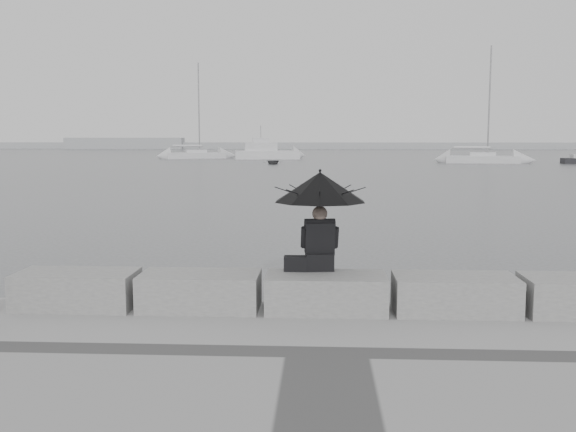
# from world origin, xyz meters

# --- Properties ---
(ground) EXTENTS (360.00, 360.00, 0.00)m
(ground) POSITION_xyz_m (0.00, 0.00, 0.00)
(ground) COLOR #45484A
(ground) RESTS_ON ground
(stone_block_far_left) EXTENTS (1.60, 0.80, 0.50)m
(stone_block_far_left) POSITION_xyz_m (-3.40, -0.45, 0.75)
(stone_block_far_left) COLOR slate
(stone_block_far_left) RESTS_ON promenade
(stone_block_left) EXTENTS (1.60, 0.80, 0.50)m
(stone_block_left) POSITION_xyz_m (-1.70, -0.45, 0.75)
(stone_block_left) COLOR slate
(stone_block_left) RESTS_ON promenade
(stone_block_centre) EXTENTS (1.60, 0.80, 0.50)m
(stone_block_centre) POSITION_xyz_m (0.00, -0.45, 0.75)
(stone_block_centre) COLOR slate
(stone_block_centre) RESTS_ON promenade
(stone_block_right) EXTENTS (1.60, 0.80, 0.50)m
(stone_block_right) POSITION_xyz_m (1.70, -0.45, 0.75)
(stone_block_right) COLOR slate
(stone_block_right) RESTS_ON promenade
(seated_person) EXTENTS (1.27, 1.27, 1.39)m
(seated_person) POSITION_xyz_m (-0.09, -0.12, 2.02)
(seated_person) COLOR black
(seated_person) RESTS_ON stone_block_centre
(bag) EXTENTS (0.32, 0.18, 0.20)m
(bag) POSITION_xyz_m (-0.42, -0.22, 1.10)
(bag) COLOR black
(bag) RESTS_ON stone_block_centre
(distant_landmass) EXTENTS (180.00, 8.00, 2.80)m
(distant_landmass) POSITION_xyz_m (-8.14, 154.51, 0.90)
(distant_landmass) COLOR #9EA0A3
(distant_landmass) RESTS_ON ground
(sailboat_left) EXTENTS (8.21, 5.03, 12.90)m
(sailboat_left) POSITION_xyz_m (-17.16, 77.87, 0.52)
(sailboat_left) COLOR silver
(sailboat_left) RESTS_ON ground
(sailboat_right) EXTENTS (8.19, 4.05, 12.90)m
(sailboat_right) POSITION_xyz_m (17.85, 63.83, 0.52)
(sailboat_right) COLOR silver
(sailboat_right) RESTS_ON ground
(motor_cruiser) EXTENTS (8.80, 4.06, 4.50)m
(motor_cruiser) POSITION_xyz_m (-7.29, 76.10, 0.89)
(motor_cruiser) COLOR silver
(motor_cruiser) RESTS_ON ground
(dinghy) EXTENTS (3.04, 1.48, 0.50)m
(dinghy) POSITION_xyz_m (-5.32, 60.14, 0.25)
(dinghy) COLOR slate
(dinghy) RESTS_ON ground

